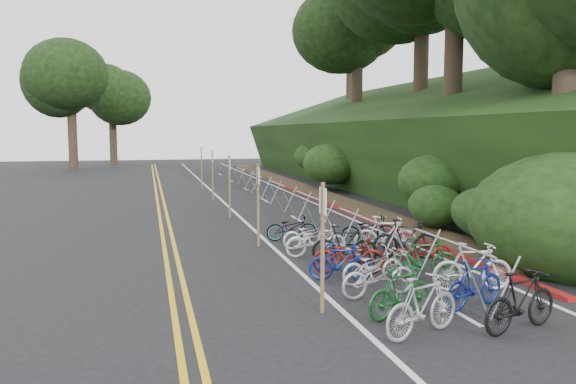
% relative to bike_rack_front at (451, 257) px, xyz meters
% --- Properties ---
extents(ground, '(120.00, 120.00, 0.00)m').
position_rel_bike_rack_front_xyz_m(ground, '(-3.41, 1.15, -0.89)').
color(ground, black).
rests_on(ground, ground).
extents(road_markings, '(7.47, 80.00, 0.01)m').
position_rel_bike_rack_front_xyz_m(road_markings, '(-2.78, 11.25, -0.88)').
color(road_markings, gold).
rests_on(road_markings, ground).
extents(red_curb, '(0.25, 28.00, 0.10)m').
position_rel_bike_rack_front_xyz_m(red_curb, '(2.29, 13.15, -0.84)').
color(red_curb, maroon).
rests_on(red_curb, ground).
extents(embankment, '(14.30, 48.14, 9.11)m').
position_rel_bike_rack_front_xyz_m(embankment, '(9.55, 20.19, 1.68)').
color(embankment, black).
rests_on(embankment, ground).
extents(tree_cluster, '(32.38, 53.98, 18.26)m').
position_rel_bike_rack_front_xyz_m(tree_cluster, '(6.34, 23.18, 10.52)').
color(tree_cluster, '#2D2319').
rests_on(tree_cluster, ground).
extents(bike_rack_front, '(1.16, 3.08, 1.21)m').
position_rel_bike_rack_front_xyz_m(bike_rack_front, '(0.00, 0.00, 0.00)').
color(bike_rack_front, gray).
rests_on(bike_rack_front, ground).
extents(bike_racks_rest, '(1.14, 23.00, 1.17)m').
position_rel_bike_rack_front_xyz_m(bike_racks_rest, '(-0.41, 14.15, -0.03)').
color(bike_racks_rest, gray).
rests_on(bike_racks_rest, ground).
extents(signpost_near, '(0.08, 0.40, 2.50)m').
position_rel_bike_rack_front_xyz_m(signpost_near, '(-2.82, -0.20, 0.54)').
color(signpost_near, brown).
rests_on(signpost_near, ground).
extents(signposts_rest, '(0.08, 18.40, 2.50)m').
position_rel_bike_rack_front_xyz_m(signposts_rest, '(-2.81, 15.15, 0.54)').
color(signposts_rest, brown).
rests_on(signposts_rest, ground).
extents(bike_front, '(0.79, 1.53, 0.88)m').
position_rel_bike_rack_front_xyz_m(bike_front, '(-1.70, 1.91, -0.44)').
color(bike_front, navy).
rests_on(bike_front, ground).
extents(bike_valet, '(3.33, 10.59, 1.08)m').
position_rel_bike_rack_front_xyz_m(bike_valet, '(-0.47, 2.20, -0.40)').
color(bike_valet, '#9E9EA3').
rests_on(bike_valet, ground).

